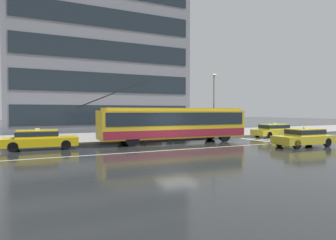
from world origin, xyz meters
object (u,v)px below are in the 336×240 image
object	(u,v)px
taxi_queued_behind_bus	(39,139)
bus_shelter	(152,117)
pedestrian_approaching_curb	(145,120)
taxi_ahead_of_bus	(275,130)
taxi_oncoming_far	(304,137)
trolleybus	(174,123)
street_lamp	(214,99)
pedestrian_at_shelter	(161,126)

from	to	relation	value
taxi_queued_behind_bus	bus_shelter	distance (m)	10.23
taxi_queued_behind_bus	pedestrian_approaching_curb	distance (m)	8.79
taxi_ahead_of_bus	pedestrian_approaching_curb	xyz separation A→B (m)	(-12.25, 2.63, 1.02)
taxi_ahead_of_bus	taxi_oncoming_far	distance (m)	7.24
taxi_queued_behind_bus	taxi_ahead_of_bus	bearing A→B (deg)	-0.21
trolleybus	street_lamp	bearing A→B (deg)	25.94
street_lamp	bus_shelter	bearing A→B (deg)	170.96
taxi_queued_behind_bus	taxi_oncoming_far	distance (m)	18.10
taxi_queued_behind_bus	pedestrian_at_shelter	size ratio (longest dim) A/B	2.78
trolleybus	taxi_ahead_of_bus	distance (m)	10.73
pedestrian_approaching_curb	bus_shelter	bearing A→B (deg)	47.20
bus_shelter	street_lamp	world-z (taller)	street_lamp
bus_shelter	street_lamp	xyz separation A→B (m)	(6.10, -0.97, 1.74)
bus_shelter	pedestrian_approaching_curb	size ratio (longest dim) A/B	1.93
bus_shelter	taxi_oncoming_far	bearing A→B (deg)	-53.26
taxi_ahead_of_bus	taxi_oncoming_far	xyz separation A→B (m)	(-3.64, -6.26, -0.00)
trolleybus	pedestrian_at_shelter	xyz separation A→B (m)	(0.39, 3.63, -0.38)
taxi_queued_behind_bus	street_lamp	size ratio (longest dim) A/B	0.79
taxi_queued_behind_bus	pedestrian_approaching_curb	world-z (taller)	pedestrian_approaching_curb
street_lamp	taxi_queued_behind_bus	bearing A→B (deg)	-169.93
taxi_oncoming_far	pedestrian_at_shelter	size ratio (longest dim) A/B	2.62
taxi_ahead_of_bus	taxi_oncoming_far	size ratio (longest dim) A/B	1.05
trolleybus	taxi_queued_behind_bus	world-z (taller)	trolleybus
taxi_queued_behind_bus	pedestrian_approaching_curb	xyz separation A→B (m)	(8.35, 2.55, 1.02)
trolleybus	taxi_ahead_of_bus	size ratio (longest dim) A/B	2.89
taxi_queued_behind_bus	pedestrian_at_shelter	xyz separation A→B (m)	(10.29, 3.65, 0.44)
taxi_oncoming_far	bus_shelter	distance (m)	12.63
pedestrian_approaching_curb	street_lamp	world-z (taller)	street_lamp
taxi_ahead_of_bus	trolleybus	bearing A→B (deg)	179.50
trolleybus	street_lamp	world-z (taller)	street_lamp
taxi_ahead_of_bus	street_lamp	size ratio (longest dim) A/B	0.78
pedestrian_approaching_curb	pedestrian_at_shelter	bearing A→B (deg)	29.38
bus_shelter	street_lamp	distance (m)	6.41
pedestrian_approaching_curb	street_lamp	xyz separation A→B (m)	(7.19, 0.21, 2.00)
taxi_ahead_of_bus	taxi_queued_behind_bus	world-z (taller)	same
bus_shelter	pedestrian_approaching_curb	xyz separation A→B (m)	(-1.09, -1.18, -0.26)
taxi_queued_behind_bus	taxi_oncoming_far	xyz separation A→B (m)	(16.95, -6.34, -0.00)
pedestrian_at_shelter	street_lamp	xyz separation A→B (m)	(5.24, -0.89, 2.58)
taxi_oncoming_far	pedestrian_approaching_curb	size ratio (longest dim) A/B	2.32
taxi_ahead_of_bus	bus_shelter	distance (m)	11.86
pedestrian_at_shelter	taxi_queued_behind_bus	bearing A→B (deg)	-160.49
taxi_queued_behind_bus	street_lamp	world-z (taller)	street_lamp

